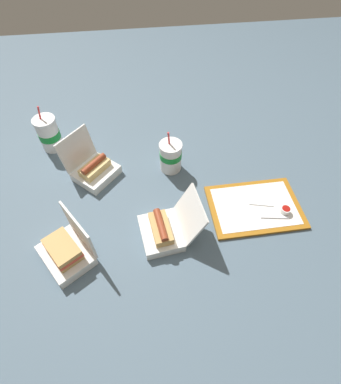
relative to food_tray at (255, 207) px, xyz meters
The scene contains 10 objects.
ground_plane 0.35m from the food_tray, 21.05° to the right, with size 3.20×3.20×0.00m, color #4C6070.
food_tray is the anchor object (origin of this frame).
ketchup_cup 0.12m from the food_tray, 157.98° to the left, with size 0.04×0.04×0.02m.
napkin_stack 0.06m from the food_tray, 129.47° to the right, with size 0.10×0.10×0.00m, color white.
plastic_fork 0.09m from the food_tray, 133.08° to the left, with size 0.11×0.01×0.01m, color white.
clamshell_hotdog_corner 0.71m from the food_tray, 22.03° to the right, with size 0.25×0.25×0.19m.
clamshell_sandwich_center 0.75m from the food_tray, ahead, with size 0.23×0.24×0.19m.
clamshell_hotdog_right 0.39m from the food_tray, 11.97° to the left, with size 0.24×0.20×0.17m.
soda_cup_corner 0.42m from the food_tray, 40.26° to the right, with size 0.10×0.10×0.20m.
soda_cup_right 0.99m from the food_tray, 28.93° to the right, with size 0.10×0.10×0.23m.
Camera 1 is at (0.10, 0.79, 1.01)m, focal length 28.00 mm.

